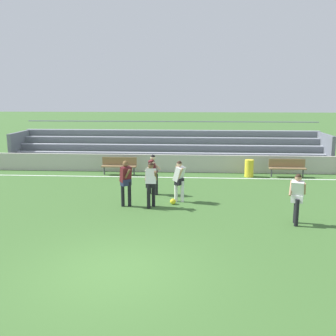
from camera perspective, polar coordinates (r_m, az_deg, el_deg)
ground_plane at (r=9.48m, az=-7.97°, el=-14.97°), size 160.00×160.00×0.00m
field_line_sideline at (r=19.31m, az=-1.73°, el=-1.37°), size 44.00×0.12×0.01m
sideline_wall at (r=20.58m, az=-1.37°, el=0.72°), size 48.00×0.16×0.93m
bleacher_stand at (r=22.74m, az=0.08°, el=3.14°), size 18.22×3.12×2.45m
bench_near_bin at (r=19.99m, az=-7.25°, el=0.56°), size 1.80×0.40×0.90m
bench_centre_sideline at (r=20.19m, az=17.28°, el=0.25°), size 1.80×0.40×0.90m
trash_bin at (r=19.76m, az=11.95°, el=-0.04°), size 0.44×0.44×0.87m
player_white_overlapping at (r=14.02m, az=-2.55°, el=-1.91°), size 0.44×0.59×1.69m
player_white_deep_cover at (r=14.76m, az=1.68°, el=-1.46°), size 0.52×0.60×1.61m
player_dark_trailing_run at (r=14.23m, az=-6.29°, el=-1.66°), size 0.49×0.69×1.72m
player_dark_dropping_back at (r=15.85m, az=-2.25°, el=-0.42°), size 0.64×0.45×1.68m
player_white_on_ball at (r=12.85m, az=18.64°, el=-3.78°), size 0.60×0.46×1.66m
soccer_ball at (r=14.63m, az=0.73°, el=-4.98°), size 0.22×0.22×0.22m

